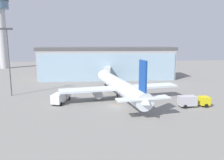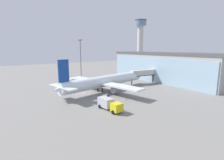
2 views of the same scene
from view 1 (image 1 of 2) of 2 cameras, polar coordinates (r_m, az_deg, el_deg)
The scene contains 11 objects.
ground at distance 52.47m, azimuth 1.09°, elevation -6.75°, with size 240.00×240.00×0.00m, color gray.
terminal_building at distance 89.60m, azimuth -1.34°, elevation 4.46°, with size 54.81×12.74×12.89m.
jet_bridge at distance 78.85m, azimuth -1.21°, elevation 2.17°, with size 3.38×13.16×5.73m.
control_tower at distance 139.08m, azimuth -26.88°, elevation 12.13°, with size 9.42×9.42×37.39m.
apron_light_mast at distance 66.75m, azimuth -25.42°, elevation 5.61°, with size 3.20×0.40×18.75m.
airplane at distance 58.50m, azimuth 1.85°, elevation -1.53°, with size 31.84×38.80×11.58m.
catering_truck at distance 56.09m, azimuth -13.26°, elevation -4.36°, with size 4.06×7.62×2.65m.
fuel_truck at distance 54.67m, azimuth 20.35°, elevation -5.10°, with size 7.43×2.90×2.65m.
baggage_cart at distance 56.55m, azimuth 8.32°, elevation -5.09°, with size 3.14×3.07×1.50m.
safety_cone_nose at distance 53.08m, azimuth 1.40°, elevation -6.25°, with size 0.36×0.36×0.55m, color orange.
safety_cone_wingtip at distance 61.20m, azimuth 14.00°, elevation -4.34°, with size 0.36×0.36×0.55m, color orange.
Camera 1 is at (-4.95, -49.98, 15.17)m, focal length 35.00 mm.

